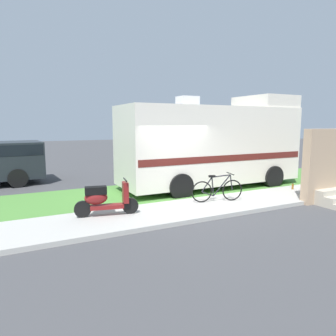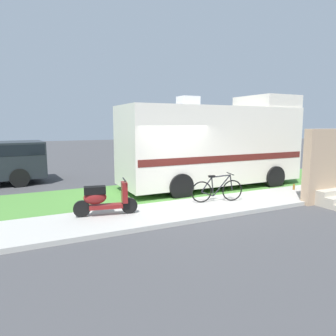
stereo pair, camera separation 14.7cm
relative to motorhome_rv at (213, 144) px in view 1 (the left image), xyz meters
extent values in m
plane|color=#424244|center=(-2.34, -1.34, -1.76)|extent=(80.00, 80.00, 0.00)
cube|color=#ADAAA3|center=(-2.34, -2.54, -1.70)|extent=(24.00, 2.00, 0.12)
cube|color=#4C8438|center=(-2.34, 0.16, -1.72)|extent=(24.00, 3.40, 0.08)
cube|color=silver|center=(-0.10, 0.00, -0.01)|extent=(7.23, 2.36, 2.90)
cube|color=silver|center=(2.61, -0.01, 1.68)|extent=(1.81, 2.23, 0.50)
cube|color=#591E19|center=(-0.10, 0.00, -0.45)|extent=(7.08, 2.38, 0.24)
cube|color=black|center=(3.49, -0.01, 0.49)|extent=(0.08, 1.99, 0.90)
cube|color=silver|center=(-1.19, 0.00, 1.61)|extent=(0.70, 0.60, 0.36)
cylinder|color=black|center=(2.14, 1.12, -1.31)|extent=(0.90, 0.28, 0.90)
cylinder|color=black|center=(2.13, -1.13, -1.31)|extent=(0.90, 0.28, 0.90)
cylinder|color=black|center=(-2.09, 1.13, -1.31)|extent=(0.90, 0.28, 0.90)
cylinder|color=black|center=(-2.09, -1.12, -1.31)|extent=(0.90, 0.28, 0.90)
cylinder|color=black|center=(-4.33, -2.31, -1.42)|extent=(0.45, 0.18, 0.44)
cylinder|color=black|center=(-5.57, -2.08, -1.42)|extent=(0.45, 0.18, 0.44)
cube|color=maroon|center=(-4.95, -2.20, -1.40)|extent=(0.92, 0.44, 0.10)
cube|color=black|center=(-5.22, -2.14, -0.94)|extent=(0.60, 0.36, 0.20)
ellipsoid|color=maroon|center=(-5.22, -2.14, -1.14)|extent=(0.64, 0.41, 0.36)
cube|color=maroon|center=(-4.46, -2.29, -1.04)|extent=(0.20, 0.34, 0.56)
cylinder|color=black|center=(-4.46, -2.29, -0.69)|extent=(0.13, 0.50, 0.04)
sphere|color=white|center=(-4.46, -2.29, -0.86)|extent=(0.12, 0.12, 0.12)
torus|color=black|center=(-0.93, -2.42, -1.31)|extent=(0.66, 0.19, 0.67)
torus|color=black|center=(-1.93, -2.18, -1.31)|extent=(0.66, 0.19, 0.67)
cylinder|color=black|center=(-1.28, -2.33, -1.13)|extent=(0.57, 0.17, 0.67)
cylinder|color=black|center=(-1.58, -2.26, -1.16)|extent=(0.10, 0.06, 0.61)
cylinder|color=black|center=(-1.31, -2.33, -0.83)|extent=(0.61, 0.18, 0.09)
cylinder|color=black|center=(-1.74, -2.22, -1.38)|extent=(0.40, 0.13, 0.19)
cylinder|color=black|center=(-1.77, -2.22, -1.08)|extent=(0.36, 0.12, 0.47)
cylinder|color=black|center=(-0.97, -2.41, -1.06)|extent=(0.12, 0.06, 0.51)
cube|color=black|center=(-1.61, -2.26, -0.83)|extent=(0.22, 0.14, 0.06)
cylinder|color=black|center=(-1.01, -2.40, -0.77)|extent=(0.15, 0.51, 0.03)
cube|color=#1E2328|center=(-7.24, 4.59, -0.73)|extent=(2.72, 2.27, 1.52)
cube|color=black|center=(-7.24, 4.59, -0.27)|extent=(2.59, 2.28, 0.44)
cylinder|color=black|center=(-7.12, 5.61, -1.38)|extent=(0.78, 0.30, 0.76)
cylinder|color=black|center=(-6.97, 3.61, -1.38)|extent=(0.78, 0.30, 0.76)
cube|color=silver|center=(2.54, 7.36, -0.74)|extent=(2.35, 2.15, 1.50)
cube|color=black|center=(2.54, 7.36, -0.29)|extent=(2.24, 2.16, 0.44)
cube|color=silver|center=(0.04, 7.49, -1.12)|extent=(2.85, 2.17, 0.73)
cylinder|color=black|center=(2.77, 8.33, -1.38)|extent=(0.77, 0.28, 0.76)
cylinder|color=black|center=(2.66, 6.38, -1.38)|extent=(0.77, 0.28, 0.76)
cylinder|color=black|center=(-0.23, 8.48, -1.38)|extent=(0.77, 0.28, 0.76)
cylinder|color=black|center=(-0.33, 6.53, -1.38)|extent=(0.77, 0.28, 0.76)
cube|color=#BCB29E|center=(2.06, -3.82, -1.36)|extent=(1.40, 0.32, 0.16)
cube|color=tan|center=(2.06, -3.51, -0.56)|extent=(2.00, 0.30, 2.40)
cylinder|color=brown|center=(2.20, -2.07, -1.55)|extent=(0.08, 0.08, 0.19)
cylinder|color=brown|center=(2.20, -2.07, -1.44)|extent=(0.03, 0.03, 0.04)
cylinder|color=black|center=(2.20, -2.07, -1.41)|extent=(0.04, 0.04, 0.01)
camera|label=1|loc=(-7.15, -10.13, 0.80)|focal=33.21mm
camera|label=2|loc=(-7.01, -10.20, 0.80)|focal=33.21mm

